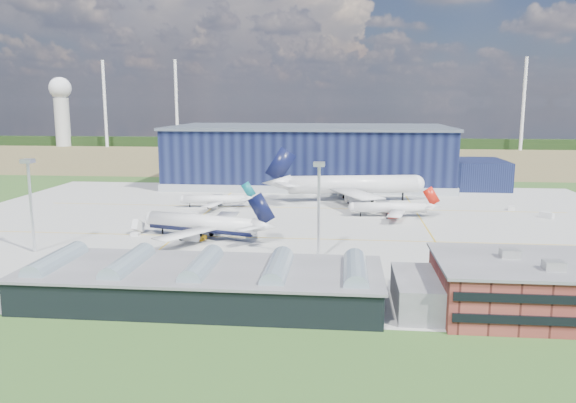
{
  "coord_description": "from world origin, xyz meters",
  "views": [
    {
      "loc": [
        15.75,
        -157.07,
        36.36
      ],
      "look_at": [
        -1.1,
        9.25,
        6.76
      ],
      "focal_mm": 35.0,
      "sensor_mm": 36.0,
      "label": 1
    }
  ],
  "objects_px": {
    "ops_building": "(571,288)",
    "gse_van_a": "(188,215)",
    "gse_cart_a": "(512,208)",
    "hangar": "(316,158)",
    "light_mast_center": "(319,195)",
    "car_b": "(495,287)",
    "light_mast_west": "(30,190)",
    "gse_tug_a": "(259,225)",
    "gse_tug_b": "(201,238)",
    "airliner_widebody": "(353,175)",
    "airliner_red": "(390,202)",
    "gse_tug_c": "(383,210)",
    "airstair": "(138,229)",
    "airliner_regional": "(214,195)",
    "airliner_navy": "(202,214)",
    "car_a": "(490,287)",
    "gse_van_b": "(547,215)",
    "gse_cart_b": "(341,195)"
  },
  "relations": [
    {
      "from": "ops_building",
      "to": "gse_van_a",
      "type": "height_order",
      "value": "ops_building"
    },
    {
      "from": "gse_cart_a",
      "to": "hangar",
      "type": "bearing_deg",
      "value": 154.43
    },
    {
      "from": "light_mast_center",
      "to": "car_b",
      "type": "bearing_deg",
      "value": -26.79
    },
    {
      "from": "hangar",
      "to": "light_mast_west",
      "type": "height_order",
      "value": "hangar"
    },
    {
      "from": "hangar",
      "to": "gse_tug_a",
      "type": "distance_m",
      "value": 94.19
    },
    {
      "from": "gse_tug_b",
      "to": "airliner_widebody",
      "type": "bearing_deg",
      "value": 71.25
    },
    {
      "from": "airliner_red",
      "to": "car_b",
      "type": "distance_m",
      "value": 71.76
    },
    {
      "from": "light_mast_west",
      "to": "light_mast_center",
      "type": "relative_size",
      "value": 1.0
    },
    {
      "from": "gse_tug_c",
      "to": "airstair",
      "type": "distance_m",
      "value": 80.84
    },
    {
      "from": "light_mast_center",
      "to": "airliner_regional",
      "type": "distance_m",
      "value": 74.78
    },
    {
      "from": "ops_building",
      "to": "gse_tug_a",
      "type": "bearing_deg",
      "value": 135.84
    },
    {
      "from": "ops_building",
      "to": "airstair",
      "type": "height_order",
      "value": "ops_building"
    },
    {
      "from": "car_b",
      "to": "light_mast_center",
      "type": "bearing_deg",
      "value": 84.38
    },
    {
      "from": "light_mast_center",
      "to": "airliner_widebody",
      "type": "relative_size",
      "value": 0.38
    },
    {
      "from": "gse_tug_b",
      "to": "ops_building",
      "type": "bearing_deg",
      "value": -16.84
    },
    {
      "from": "gse_tug_b",
      "to": "gse_van_a",
      "type": "bearing_deg",
      "value": 126.04
    },
    {
      "from": "airliner_navy",
      "to": "gse_cart_a",
      "type": "relative_size",
      "value": 12.24
    },
    {
      "from": "light_mast_west",
      "to": "airliner_red",
      "type": "distance_m",
      "value": 104.85
    },
    {
      "from": "ops_building",
      "to": "gse_tug_c",
      "type": "relative_size",
      "value": 15.99
    },
    {
      "from": "light_mast_west",
      "to": "airliner_navy",
      "type": "distance_m",
      "value": 42.63
    },
    {
      "from": "airliner_widebody",
      "to": "car_a",
      "type": "relative_size",
      "value": 17.68
    },
    {
      "from": "car_b",
      "to": "gse_van_b",
      "type": "bearing_deg",
      "value": -4.02
    },
    {
      "from": "airliner_red",
      "to": "gse_van_b",
      "type": "xyz_separation_m",
      "value": [
        49.62,
        3.14,
        -3.88
      ]
    },
    {
      "from": "airliner_navy",
      "to": "airliner_regional",
      "type": "bearing_deg",
      "value": -65.49
    },
    {
      "from": "airstair",
      "to": "airliner_regional",
      "type": "bearing_deg",
      "value": 80.99
    },
    {
      "from": "car_b",
      "to": "airstair",
      "type": "bearing_deg",
      "value": 86.98
    },
    {
      "from": "gse_van_a",
      "to": "airstair",
      "type": "xyz_separation_m",
      "value": [
        -8.04,
        -22.2,
        0.18
      ]
    },
    {
      "from": "airliner_widebody",
      "to": "airliner_red",
      "type": "bearing_deg",
      "value": -77.36
    },
    {
      "from": "airliner_red",
      "to": "gse_van_a",
      "type": "bearing_deg",
      "value": 4.39
    },
    {
      "from": "gse_tug_b",
      "to": "gse_cart_b",
      "type": "bearing_deg",
      "value": 77.5
    },
    {
      "from": "ops_building",
      "to": "gse_van_b",
      "type": "xyz_separation_m",
      "value": [
        25.05,
        85.14,
        -3.82
      ]
    },
    {
      "from": "airliner_widebody",
      "to": "gse_tug_b",
      "type": "distance_m",
      "value": 76.63
    },
    {
      "from": "airliner_navy",
      "to": "car_a",
      "type": "distance_m",
      "value": 76.26
    },
    {
      "from": "airliner_red",
      "to": "gse_cart_b",
      "type": "relative_size",
      "value": 11.04
    },
    {
      "from": "gse_van_b",
      "to": "gse_tug_b",
      "type": "bearing_deg",
      "value": 153.67
    },
    {
      "from": "ops_building",
      "to": "gse_cart_b",
      "type": "bearing_deg",
      "value": 108.65
    },
    {
      "from": "gse_tug_c",
      "to": "light_mast_center",
      "type": "bearing_deg",
      "value": -110.52
    },
    {
      "from": "gse_tug_a",
      "to": "car_a",
      "type": "height_order",
      "value": "gse_tug_a"
    },
    {
      "from": "gse_tug_c",
      "to": "ops_building",
      "type": "bearing_deg",
      "value": -77.11
    },
    {
      "from": "light_mast_west",
      "to": "gse_cart_a",
      "type": "distance_m",
      "value": 150.16
    },
    {
      "from": "hangar",
      "to": "gse_van_b",
      "type": "height_order",
      "value": "hangar"
    },
    {
      "from": "gse_van_a",
      "to": "gse_tug_b",
      "type": "bearing_deg",
      "value": -144.89
    },
    {
      "from": "airliner_navy",
      "to": "gse_tug_a",
      "type": "xyz_separation_m",
      "value": [
        13.59,
        13.95,
        -5.72
      ]
    },
    {
      "from": "gse_tug_b",
      "to": "car_a",
      "type": "distance_m",
      "value": 74.7
    },
    {
      "from": "gse_van_a",
      "to": "airliner_widebody",
      "type": "bearing_deg",
      "value": -42.16
    },
    {
      "from": "gse_cart_b",
      "to": "gse_tug_a",
      "type": "bearing_deg",
      "value": 167.33
    },
    {
      "from": "airliner_regional",
      "to": "gse_tug_a",
      "type": "height_order",
      "value": "airliner_regional"
    },
    {
      "from": "gse_tug_a",
      "to": "hangar",
      "type": "bearing_deg",
      "value": 66.09
    },
    {
      "from": "gse_tug_b",
      "to": "car_a",
      "type": "relative_size",
      "value": 0.86
    },
    {
      "from": "airliner_red",
      "to": "gse_cart_b",
      "type": "distance_m",
      "value": 41.21
    }
  ]
}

